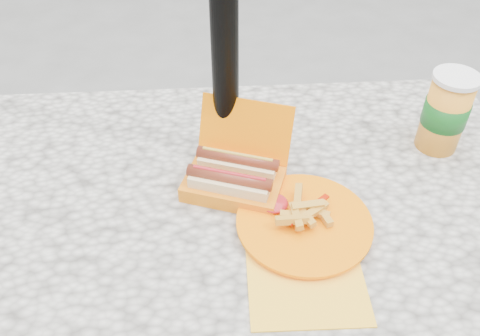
{
  "coord_description": "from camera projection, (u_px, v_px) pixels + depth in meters",
  "views": [
    {
      "loc": [
        -0.03,
        -0.65,
        1.43
      ],
      "look_at": [
        0.02,
        0.05,
        0.8
      ],
      "focal_mm": 38.0,
      "sensor_mm": 36.0,
      "label": 1
    }
  ],
  "objects": [
    {
      "name": "soda_cup",
      "position": [
        446.0,
        112.0,
        1.02
      ],
      "size": [
        0.09,
        0.09,
        0.17
      ],
      "rotation": [
        0.0,
        0.0,
        -0.23
      ],
      "color": "#FF9C28",
      "rests_on": "picnic_table"
    },
    {
      "name": "hotdog_box",
      "position": [
        235.0,
        175.0,
        0.96
      ],
      "size": [
        0.23,
        0.22,
        0.14
      ],
      "rotation": [
        0.0,
        0.0,
        -0.34
      ],
      "color": "#FF7A00",
      "rests_on": "picnic_table"
    },
    {
      "name": "fries_plate",
      "position": [
        303.0,
        226.0,
        0.89
      ],
      "size": [
        0.24,
        0.33,
        0.05
      ],
      "rotation": [
        0.0,
        0.0,
        0.16
      ],
      "color": "yellow",
      "rests_on": "picnic_table"
    },
    {
      "name": "picnic_table",
      "position": [
        232.0,
        243.0,
        1.01
      ],
      "size": [
        1.2,
        0.8,
        0.75
      ],
      "color": "beige",
      "rests_on": "ground"
    }
  ]
}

